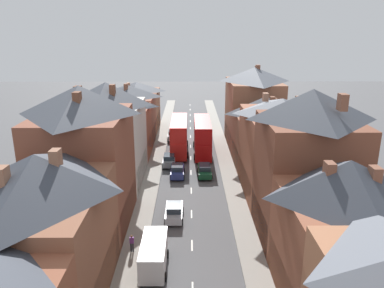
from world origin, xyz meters
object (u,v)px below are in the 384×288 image
Objects in this scene: car_near_blue at (174,211)px; double_decker_bus_mid_street at (202,136)px; double_decker_bus_lead at (179,135)px; car_parked_right_b at (169,160)px; car_parked_left_b at (205,170)px; pedestrian_mid_right at (132,242)px; car_mid_black at (173,135)px; car_near_silver at (181,125)px; delivery_van at (154,254)px; car_mid_white at (177,171)px.

double_decker_bus_mid_street is at bearing 80.39° from car_near_blue.
double_decker_bus_lead is 2.64× the size of car_parked_right_b.
car_parked_left_b is 19.19m from pedestrian_mid_right.
car_parked_left_b is at bearing -74.11° from car_mid_black.
car_near_silver is 45.02m from delivery_van.
car_mid_white is 0.82× the size of delivery_van.
car_parked_left_b is 0.84× the size of delivery_van.
car_mid_black is at bearing -99.61° from car_near_silver.
car_mid_black is at bearing 92.57° from car_near_blue.
car_parked_left_b is at bearing 68.60° from pedestrian_mid_right.
delivery_van is at bearing -98.83° from car_near_blue.
double_decker_bus_lead is 7.57m from car_mid_black.
car_near_blue is 0.94× the size of car_near_silver.
car_near_blue is (0.01, -21.76, -1.98)m from double_decker_bus_lead.
double_decker_bus_lead is at bearing 83.07° from pedestrian_mid_right.
delivery_van is at bearing -93.73° from car_mid_white.
double_decker_bus_mid_street is at bearing 69.57° from car_mid_white.
car_near_silver is at bearing 85.45° from pedestrian_mid_right.
double_decker_bus_mid_street reaches higher than car_mid_black.
car_mid_white is 19.99m from delivery_van.
car_mid_black is (-1.30, 28.95, 0.01)m from car_near_blue.
double_decker_bus_lead is 2.47× the size of car_near_silver.
car_parked_right_b is (-1.30, -20.84, 0.03)m from car_near_silver.
double_decker_bus_lead is at bearing 77.81° from car_parked_right_b.
pedestrian_mid_right is (-2.10, 2.24, -0.30)m from delivery_van.
car_near_silver is 0.84× the size of delivery_van.
car_parked_left_b is at bearing -89.95° from double_decker_bus_mid_street.
double_decker_bus_mid_street is (3.60, -0.54, 0.00)m from double_decker_bus_lead.
delivery_van is at bearing -90.00° from car_parked_right_b.
car_near_blue is 11.58m from car_mid_white.
pedestrian_mid_right is at bearing -119.03° from car_near_blue.
double_decker_bus_mid_street is 2.63× the size of car_near_blue.
car_parked_right_b is at bearing -90.00° from car_mid_black.
delivery_van is (0.00, -24.15, 0.49)m from car_parked_right_b.
car_mid_black is 0.77× the size of delivery_van.
double_decker_bus_lead reaches higher than car_parked_left_b.
double_decker_bus_mid_street reaches higher than car_parked_right_b.
car_near_blue is (-3.59, -21.22, -1.98)m from double_decker_bus_mid_street.
car_parked_right_b is at bearing -93.57° from car_near_silver.
double_decker_bus_mid_street is 2.64× the size of car_parked_right_b.
double_decker_bus_mid_street is 2.48× the size of car_parked_left_b.
double_decker_bus_lead and double_decker_bus_mid_street have the same top height.
delivery_van is (-0.00, -37.32, 0.49)m from car_mid_black.
delivery_van is 3.23× the size of pedestrian_mid_right.
car_near_blue is 12.28m from car_parked_left_b.
car_near_blue is 15.84m from car_parked_right_b.
delivery_van is at bearing -92.45° from double_decker_bus_lead.
car_near_silver is at bearing 98.23° from car_parked_left_b.
car_near_blue is at bearing -99.61° from double_decker_bus_mid_street.
car_mid_black is at bearing 90.00° from car_parked_right_b.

